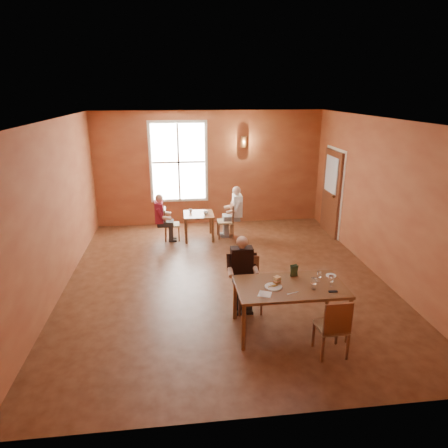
{
  "coord_description": "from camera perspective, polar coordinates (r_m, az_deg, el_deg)",
  "views": [
    {
      "loc": [
        -0.87,
        -6.97,
        3.48
      ],
      "look_at": [
        0.0,
        0.2,
        1.05
      ],
      "focal_mm": 32.0,
      "sensor_mm": 36.0,
      "label": 1
    }
  ],
  "objects": [
    {
      "name": "ground",
      "position": [
        7.84,
        0.18,
        -7.76
      ],
      "size": [
        6.0,
        7.0,
        0.01
      ],
      "primitive_type": "cube",
      "color": "brown",
      "rests_on": "ground"
    },
    {
      "name": "wall_back",
      "position": [
        10.69,
        -2.14,
        7.9
      ],
      "size": [
        6.0,
        0.04,
        3.0
      ],
      "primitive_type": "cube",
      "color": "brown",
      "rests_on": "ground"
    },
    {
      "name": "wall_front",
      "position": [
        4.08,
        6.35,
        -10.48
      ],
      "size": [
        6.0,
        0.04,
        3.0
      ],
      "primitive_type": "cube",
      "color": "brown",
      "rests_on": "ground"
    },
    {
      "name": "wall_left",
      "position": [
        7.55,
        -23.05,
        1.89
      ],
      "size": [
        0.04,
        7.0,
        3.0
      ],
      "primitive_type": "cube",
      "color": "brown",
      "rests_on": "ground"
    },
    {
      "name": "wall_right",
      "position": [
        8.21,
        21.49,
        3.34
      ],
      "size": [
        0.04,
        7.0,
        3.0
      ],
      "primitive_type": "cube",
      "color": "brown",
      "rests_on": "ground"
    },
    {
      "name": "ceiling",
      "position": [
        7.04,
        0.2,
        14.69
      ],
      "size": [
        6.0,
        7.0,
        0.04
      ],
      "primitive_type": "cube",
      "color": "white",
      "rests_on": "wall_back"
    },
    {
      "name": "window",
      "position": [
        10.57,
        -6.51,
        8.78
      ],
      "size": [
        1.36,
        0.1,
        1.96
      ],
      "primitive_type": "cube",
      "color": "white",
      "rests_on": "wall_back"
    },
    {
      "name": "door",
      "position": [
        10.31,
        15.03,
        4.32
      ],
      "size": [
        0.12,
        1.04,
        2.1
      ],
      "primitive_type": "cube",
      "color": "maroon",
      "rests_on": "ground"
    },
    {
      "name": "wall_sconce",
      "position": [
        10.6,
        2.81,
        11.63
      ],
      "size": [
        0.16,
        0.16,
        0.28
      ],
      "primitive_type": "cylinder",
      "color": "brown",
      "rests_on": "wall_back"
    },
    {
      "name": "main_table",
      "position": [
        6.19,
        9.3,
        -11.76
      ],
      "size": [
        1.6,
        0.9,
        0.75
      ],
      "primitive_type": null,
      "color": "brown",
      "rests_on": "ground"
    },
    {
      "name": "chair_diner_main",
      "position": [
        6.6,
        3.56,
        -8.79
      ],
      "size": [
        0.39,
        0.39,
        0.89
      ],
      "primitive_type": null,
      "rotation": [
        0.0,
        0.0,
        3.14
      ],
      "color": "brown",
      "rests_on": "ground"
    },
    {
      "name": "diner_main",
      "position": [
        6.51,
        3.63,
        -7.76
      ],
      "size": [
        0.47,
        0.47,
        1.19
      ],
      "primitive_type": null,
      "rotation": [
        0.0,
        0.0,
        3.14
      ],
      "color": "#463428",
      "rests_on": "ground"
    },
    {
      "name": "chair_empty",
      "position": [
        5.79,
        15.09,
        -13.82
      ],
      "size": [
        0.4,
        0.4,
        0.87
      ],
      "primitive_type": null,
      "rotation": [
        0.0,
        0.0,
        0.03
      ],
      "color": "brown",
      "rests_on": "ground"
    },
    {
      "name": "plate_food",
      "position": [
        5.92,
        7.07,
        -8.82
      ],
      "size": [
        0.27,
        0.27,
        0.03
      ],
      "primitive_type": "cylinder",
      "rotation": [
        0.0,
        0.0,
        -0.05
      ],
      "color": "white",
      "rests_on": "main_table"
    },
    {
      "name": "sandwich",
      "position": [
        5.99,
        7.59,
        -8.09
      ],
      "size": [
        0.12,
        0.12,
        0.11
      ],
      "primitive_type": "cube",
      "rotation": [
        0.0,
        0.0,
        0.54
      ],
      "color": "tan",
      "rests_on": "main_table"
    },
    {
      "name": "goblet_a",
      "position": [
        6.17,
        13.41,
        -7.29
      ],
      "size": [
        0.09,
        0.09,
        0.17
      ],
      "primitive_type": null,
      "rotation": [
        0.0,
        0.0,
        0.41
      ],
      "color": "white",
      "rests_on": "main_table"
    },
    {
      "name": "goblet_b",
      "position": [
        6.07,
        15.03,
        -7.82
      ],
      "size": [
        0.09,
        0.09,
        0.18
      ],
      "primitive_type": null,
      "rotation": [
        0.0,
        0.0,
        -0.28
      ],
      "color": "silver",
      "rests_on": "main_table"
    },
    {
      "name": "goblet_c",
      "position": [
        5.94,
        12.7,
        -8.21
      ],
      "size": [
        0.09,
        0.09,
        0.19
      ],
      "primitive_type": null,
      "rotation": [
        0.0,
        0.0,
        0.23
      ],
      "color": "white",
      "rests_on": "main_table"
    },
    {
      "name": "menu_stand",
      "position": [
        6.26,
        9.98,
        -6.58
      ],
      "size": [
        0.12,
        0.08,
        0.19
      ],
      "primitive_type": "cube",
      "rotation": [
        0.0,
        0.0,
        0.24
      ],
      "color": "#223E27",
      "rests_on": "main_table"
    },
    {
      "name": "knife",
      "position": [
        5.81,
        9.8,
        -9.69
      ],
      "size": [
        0.18,
        0.07,
        0.0
      ],
      "primitive_type": "cube",
      "rotation": [
        0.0,
        0.0,
        0.32
      ],
      "color": "silver",
      "rests_on": "main_table"
    },
    {
      "name": "napkin",
      "position": [
        5.72,
        5.86,
        -9.93
      ],
      "size": [
        0.23,
        0.23,
        0.01
      ],
      "primitive_type": "cube",
      "rotation": [
        0.0,
        0.0,
        -0.39
      ],
      "color": "white",
      "rests_on": "main_table"
    },
    {
      "name": "side_plate",
      "position": [
        6.43,
        15.05,
        -7.12
      ],
      "size": [
        0.17,
        0.17,
        0.01
      ],
      "primitive_type": "cylinder",
      "rotation": [
        0.0,
        0.0,
        0.09
      ],
      "color": "white",
      "rests_on": "main_table"
    },
    {
      "name": "sunglasses",
      "position": [
        5.96,
        15.32,
        -9.28
      ],
      "size": [
        0.13,
        0.05,
        0.02
      ],
      "primitive_type": "cube",
      "rotation": [
        0.0,
        0.0,
        -0.05
      ],
      "color": "black",
      "rests_on": "main_table"
    },
    {
      "name": "second_table",
      "position": [
        9.79,
        -3.62,
        -0.29
      ],
      "size": [
        0.72,
        0.72,
        0.63
      ],
      "primitive_type": null,
      "color": "brown",
      "rests_on": "ground"
    },
    {
      "name": "chair_diner_white",
      "position": [
        9.81,
        0.16,
        0.48
      ],
      "size": [
        0.38,
        0.38,
        0.86
      ],
      "primitive_type": null,
      "rotation": [
        0.0,
        0.0,
        1.57
      ],
      "color": "#543314",
      "rests_on": "ground"
    },
    {
      "name": "diner_white",
      "position": [
        9.76,
        0.33,
        1.5
      ],
      "size": [
        0.49,
        0.49,
        1.22
      ],
      "primitive_type": null,
      "rotation": [
        0.0,
        0.0,
        1.57
      ],
      "color": "white",
      "rests_on": "ground"
    },
    {
      "name": "chair_diner_maroon",
      "position": [
        9.76,
        -7.44,
        0.02
      ],
      "size": [
        0.35,
        0.35,
        0.8
      ],
      "primitive_type": null,
      "rotation": [
        0.0,
        0.0,
        -1.57
      ],
      "color": "#593317",
      "rests_on": "ground"
    },
    {
      "name": "diner_maroon",
      "position": [
        9.71,
        -7.66,
        0.94
      ],
      "size": [
        0.45,
        0.45,
        1.13
      ],
      "primitive_type": null,
      "rotation": [
        0.0,
        0.0,
        -1.57
      ],
      "color": "#550E11",
      "rests_on": "ground"
    },
    {
      "name": "cup_a",
      "position": [
        9.59,
        -2.62,
        1.58
      ],
      "size": [
        0.13,
        0.13,
        0.09
      ],
      "primitive_type": "imported",
      "rotation": [
        0.0,
        0.0,
        -0.14
      ],
      "color": "silver",
      "rests_on": "second_table"
    },
    {
      "name": "cup_b",
      "position": [
        9.79,
        -4.79,
        1.88
      ],
      "size": [
        0.12,
        0.12,
        0.08
      ],
      "primitive_type": "imported",
      "rotation": [
        0.0,
        0.0,
        -0.38
      ],
      "color": "white",
      "rests_on": "second_table"
    }
  ]
}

